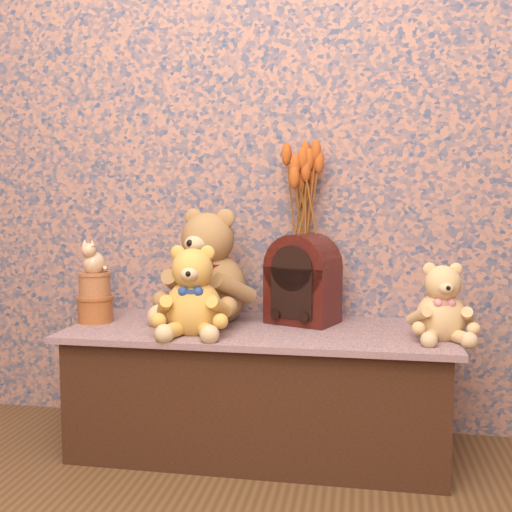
{
  "coord_description": "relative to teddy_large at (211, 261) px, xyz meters",
  "views": [
    {
      "loc": [
        0.33,
        -0.66,
        0.83
      ],
      "look_at": [
        0.0,
        1.2,
        0.65
      ],
      "focal_mm": 42.14,
      "sensor_mm": 36.0,
      "label": 1
    }
  ],
  "objects": [
    {
      "name": "display_shelf",
      "position": [
        0.18,
        -0.09,
        -0.41
      ],
      "size": [
        1.23,
        0.52,
        0.41
      ],
      "primitive_type": "cube",
      "color": "#374371",
      "rests_on": "ground"
    },
    {
      "name": "dried_stalks",
      "position": [
        0.31,
        0.08,
        0.19
      ],
      "size": [
        0.25,
        0.25,
        0.41
      ],
      "primitive_type": null,
      "rotation": [
        0.0,
        0.0,
        -0.19
      ],
      "color": "#BE531E",
      "rests_on": "ceramic_vase"
    },
    {
      "name": "cat_figurine",
      "position": [
        -0.38,
        -0.1,
        0.02
      ],
      "size": [
        0.1,
        0.11,
        0.12
      ],
      "primitive_type": null,
      "rotation": [
        0.0,
        0.0,
        -0.2
      ],
      "color": "silver",
      "rests_on": "biscuit_tin_upper"
    },
    {
      "name": "ceramic_vase",
      "position": [
        0.31,
        0.08,
        -0.11
      ],
      "size": [
        0.14,
        0.14,
        0.19
      ],
      "primitive_type": "cylinder",
      "rotation": [
        0.0,
        0.0,
        0.23
      ],
      "color": "tan",
      "rests_on": "display_shelf"
    },
    {
      "name": "biscuit_tin_lower",
      "position": [
        -0.38,
        -0.1,
        -0.16
      ],
      "size": [
        0.16,
        0.16,
        0.09
      ],
      "primitive_type": "cylinder",
      "rotation": [
        0.0,
        0.0,
        -0.43
      ],
      "color": "#B08233",
      "rests_on": "display_shelf"
    },
    {
      "name": "cathedral_radio",
      "position": [
        0.32,
        0.01,
        -0.06
      ],
      "size": [
        0.26,
        0.23,
        0.3
      ],
      "primitive_type": null,
      "rotation": [
        0.0,
        0.0,
        -0.37
      ],
      "color": "#340F09",
      "rests_on": "display_shelf"
    },
    {
      "name": "teddy_large",
      "position": [
        0.0,
        0.0,
        0.0
      ],
      "size": [
        0.44,
        0.48,
        0.42
      ],
      "primitive_type": null,
      "rotation": [
        0.0,
        0.0,
        -0.33
      ],
      "color": "olive",
      "rests_on": "display_shelf"
    },
    {
      "name": "teddy_medium",
      "position": [
        -0.0,
        -0.21,
        -0.06
      ],
      "size": [
        0.27,
        0.3,
        0.3
      ],
      "primitive_type": null,
      "rotation": [
        0.0,
        0.0,
        0.11
      ],
      "color": "gold",
      "rests_on": "display_shelf"
    },
    {
      "name": "biscuit_tin_upper",
      "position": [
        -0.38,
        -0.1,
        -0.08
      ],
      "size": [
        0.11,
        0.11,
        0.08
      ],
      "primitive_type": "cylinder",
      "rotation": [
        0.0,
        0.0,
        -0.08
      ],
      "color": "tan",
      "rests_on": "biscuit_tin_lower"
    },
    {
      "name": "teddy_small",
      "position": [
        0.75,
        -0.15,
        -0.08
      ],
      "size": [
        0.22,
        0.25,
        0.25
      ],
      "primitive_type": null,
      "rotation": [
        0.0,
        0.0,
        0.11
      ],
      "color": "tan",
      "rests_on": "display_shelf"
    }
  ]
}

